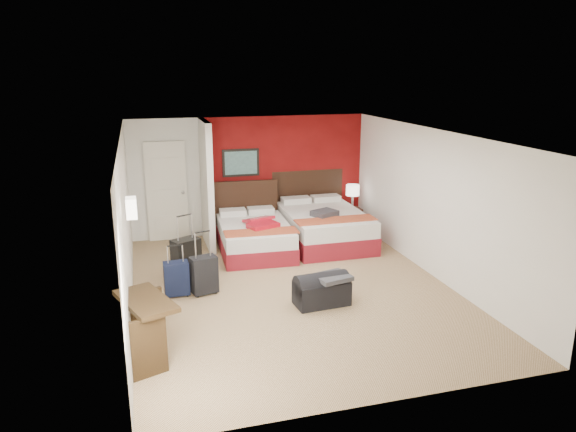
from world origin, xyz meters
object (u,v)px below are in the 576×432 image
object	(u,v)px
bed_right	(324,227)
suitcase_charcoal	(204,276)
nightstand	(352,219)
suitcase_black	(186,260)
red_suitcase_open	(261,223)
duffel_bag	(322,292)
table_lamp	(353,197)
desk	(148,329)
suitcase_navy	(177,280)
bed_left	(255,238)

from	to	relation	value
bed_right	suitcase_charcoal	distance (m)	3.30
nightstand	suitcase_black	bearing A→B (deg)	-153.86
red_suitcase_open	bed_right	bearing A→B (deg)	-7.14
bed_right	duffel_bag	size ratio (longest dim) A/B	2.71
table_lamp	desk	xyz separation A→B (m)	(-4.46, -4.38, -0.37)
suitcase_navy	duffel_bag	xyz separation A→B (m)	(2.08, -0.91, -0.06)
duffel_bag	desk	distance (m)	2.73
bed_left	red_suitcase_open	xyz separation A→B (m)	(0.10, -0.10, 0.33)
suitcase_charcoal	bed_right	bearing A→B (deg)	21.62
red_suitcase_open	table_lamp	bearing A→B (deg)	3.95
nightstand	bed_right	bearing A→B (deg)	-143.60
bed_left	table_lamp	size ratio (longest dim) A/B	3.64
nightstand	suitcase_charcoal	xyz separation A→B (m)	(-3.56, -2.59, 0.04)
bed_left	nightstand	bearing A→B (deg)	22.44
suitcase_navy	bed_right	bearing A→B (deg)	29.35
red_suitcase_open	nightstand	world-z (taller)	red_suitcase_open
nightstand	desk	xyz separation A→B (m)	(-4.46, -4.38, 0.15)
nightstand	duffel_bag	bearing A→B (deg)	-119.09
nightstand	suitcase_charcoal	size ratio (longest dim) A/B	0.86
red_suitcase_open	suitcase_navy	distance (m)	2.39
suitcase_charcoal	desk	world-z (taller)	desk
bed_right	suitcase_navy	distance (m)	3.63
bed_right	suitcase_black	world-z (taller)	suitcase_black
bed_left	red_suitcase_open	world-z (taller)	red_suitcase_open
suitcase_navy	table_lamp	bearing A→B (deg)	30.59
bed_right	suitcase_navy	xyz separation A→B (m)	(-3.10, -1.89, -0.06)
table_lamp	nightstand	bearing A→B (deg)	0.00
bed_left	bed_right	xyz separation A→B (m)	(1.48, 0.18, 0.05)
bed_right	nightstand	xyz separation A→B (m)	(0.88, 0.66, -0.08)
suitcase_charcoal	suitcase_navy	bearing A→B (deg)	160.88
nightstand	suitcase_navy	xyz separation A→B (m)	(-3.98, -2.55, 0.01)
duffel_bag	suitcase_charcoal	bearing A→B (deg)	147.58
table_lamp	suitcase_black	world-z (taller)	table_lamp
suitcase_black	duffel_bag	world-z (taller)	suitcase_black
bed_left	suitcase_navy	distance (m)	2.36
bed_left	table_lamp	xyz separation A→B (m)	(2.36, 0.83, 0.48)
suitcase_navy	desk	bearing A→B (deg)	-106.72
bed_right	suitcase_charcoal	world-z (taller)	bed_right
bed_left	suitcase_charcoal	size ratio (longest dim) A/B	3.21
bed_left	suitcase_navy	world-z (taller)	bed_left
nightstand	suitcase_charcoal	world-z (taller)	suitcase_charcoal
bed_left	suitcase_black	distance (m)	1.75
table_lamp	suitcase_navy	bearing A→B (deg)	-147.38
red_suitcase_open	nightstand	xyz separation A→B (m)	(2.26, 0.93, -0.36)
bed_left	table_lamp	world-z (taller)	table_lamp
red_suitcase_open	suitcase_black	distance (m)	1.80
red_suitcase_open	suitcase_charcoal	bearing A→B (deg)	-146.67
suitcase_charcoal	duffel_bag	bearing A→B (deg)	-41.96
bed_left	duffel_bag	size ratio (longest dim) A/B	2.34
bed_right	duffel_bag	distance (m)	2.99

